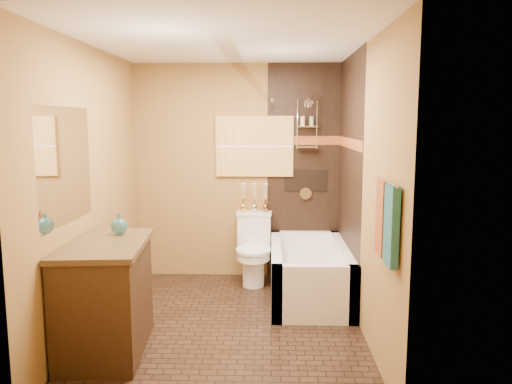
{
  "coord_description": "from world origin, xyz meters",
  "views": [
    {
      "loc": [
        0.39,
        -4.32,
        1.84
      ],
      "look_at": [
        0.25,
        0.4,
        1.17
      ],
      "focal_mm": 35.0,
      "sensor_mm": 36.0,
      "label": 1
    }
  ],
  "objects_px": {
    "sunset_painting": "(254,146)",
    "bathtub": "(309,277)",
    "toilet": "(254,248)",
    "vanity": "(106,297)"
  },
  "relations": [
    {
      "from": "bathtub",
      "to": "toilet",
      "type": "distance_m",
      "value": 0.78
    },
    {
      "from": "sunset_painting",
      "to": "vanity",
      "type": "bearing_deg",
      "value": -119.1
    },
    {
      "from": "bathtub",
      "to": "toilet",
      "type": "height_order",
      "value": "toilet"
    },
    {
      "from": "sunset_painting",
      "to": "toilet",
      "type": "height_order",
      "value": "sunset_painting"
    },
    {
      "from": "sunset_painting",
      "to": "toilet",
      "type": "distance_m",
      "value": 1.18
    },
    {
      "from": "bathtub",
      "to": "toilet",
      "type": "bearing_deg",
      "value": 142.45
    },
    {
      "from": "vanity",
      "to": "bathtub",
      "type": "bearing_deg",
      "value": 32.09
    },
    {
      "from": "bathtub",
      "to": "vanity",
      "type": "distance_m",
      "value": 2.17
    },
    {
      "from": "sunset_painting",
      "to": "toilet",
      "type": "xyz_separation_m",
      "value": [
        0.0,
        -0.26,
        -1.15
      ]
    },
    {
      "from": "sunset_painting",
      "to": "bathtub",
      "type": "distance_m",
      "value": 1.63
    }
  ]
}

